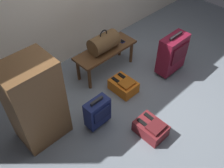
{
  "coord_description": "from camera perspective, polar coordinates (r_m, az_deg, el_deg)",
  "views": [
    {
      "loc": [
        -1.99,
        -1.31,
        2.61
      ],
      "look_at": [
        -0.32,
        0.42,
        0.25
      ],
      "focal_mm": 39.65,
      "sensor_mm": 36.0,
      "label": 1
    }
  ],
  "objects": [
    {
      "name": "bench",
      "position": [
        3.75,
        -1.5,
        7.29
      ],
      "size": [
        1.0,
        0.36,
        0.41
      ],
      "color": "brown",
      "rests_on": "ground"
    },
    {
      "name": "duffel_bag_brown",
      "position": [
        3.62,
        -1.91,
        9.55
      ],
      "size": [
        0.44,
        0.26,
        0.34
      ],
      "color": "brown",
      "rests_on": "bench"
    },
    {
      "name": "ground_plane",
      "position": [
        3.53,
        8.49,
        -3.83
      ],
      "size": [
        6.6,
        6.6,
        0.0
      ],
      "primitive_type": "plane",
      "color": "slate"
    },
    {
      "name": "suitcase_small_navy",
      "position": [
        3.06,
        -3.34,
        -6.49
      ],
      "size": [
        0.32,
        0.18,
        0.46
      ],
      "color": "navy",
      "rests_on": "ground"
    },
    {
      "name": "backpack_orange",
      "position": [
        3.58,
        2.68,
        -0.37
      ],
      "size": [
        0.28,
        0.38,
        0.21
      ],
      "color": "orange",
      "rests_on": "ground"
    },
    {
      "name": "suitcase_upright_burgundy",
      "position": [
        3.84,
        13.76,
        6.82
      ],
      "size": [
        0.46,
        0.25,
        0.67
      ],
      "color": "maroon",
      "rests_on": "ground"
    },
    {
      "name": "cell_phone",
      "position": [
        3.88,
        1.99,
        9.96
      ],
      "size": [
        0.07,
        0.14,
        0.01
      ],
      "color": "#191E4C",
      "rests_on": "bench"
    },
    {
      "name": "backpack_maroon",
      "position": [
        3.12,
        8.95,
        -10.05
      ],
      "size": [
        0.28,
        0.38,
        0.21
      ],
      "color": "maroon",
      "rests_on": "ground"
    },
    {
      "name": "side_cabinet",
      "position": [
        2.87,
        -17.27,
        -4.13
      ],
      "size": [
        0.56,
        0.44,
        1.1
      ],
      "color": "brown",
      "rests_on": "ground"
    }
  ]
}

